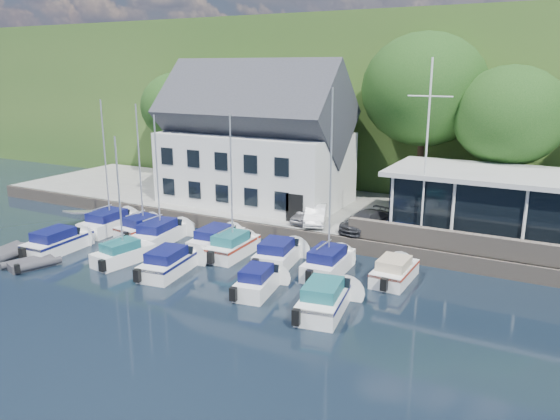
{
  "coord_description": "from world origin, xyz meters",
  "views": [
    {
      "loc": [
        14.84,
        -20.08,
        11.44
      ],
      "look_at": [
        -0.76,
        9.0,
        2.77
      ],
      "focal_mm": 35.0,
      "sensor_mm": 36.0,
      "label": 1
    }
  ],
  "objects_px": {
    "flagpole": "(426,152)",
    "boat_r2_3": "(258,279)",
    "car_white": "(316,214)",
    "boat_r2_4": "(325,296)",
    "car_blue": "(407,222)",
    "boat_r1_6": "(330,191)",
    "boat_r2_2": "(170,260)",
    "boat_r2_1": "(119,194)",
    "boat_r1_0": "(106,167)",
    "boat_r1_5": "(278,252)",
    "boat_r1_3": "(217,237)",
    "dinghy_1": "(31,262)",
    "car_dgrey": "(365,221)",
    "boat_r1_1": "(140,172)",
    "boat_r1_7": "(395,269)",
    "boat_r2_0": "(58,240)",
    "dinghy_0": "(7,251)",
    "boat_r1_4": "(231,183)",
    "boat_r1_2": "(157,175)",
    "car_silver": "(306,214)",
    "harbor_building": "(255,147)",
    "club_pavilion": "(495,203)"
  },
  "relations": [
    {
      "from": "flagpole",
      "to": "boat_r2_3",
      "type": "xyz_separation_m",
      "value": [
        -5.96,
        -9.83,
        -5.78
      ]
    },
    {
      "from": "car_white",
      "to": "boat_r2_4",
      "type": "relative_size",
      "value": 0.63
    },
    {
      "from": "car_blue",
      "to": "boat_r1_6",
      "type": "xyz_separation_m",
      "value": [
        -2.6,
        -6.86,
        3.15
      ]
    },
    {
      "from": "boat_r2_2",
      "to": "boat_r2_3",
      "type": "bearing_deg",
      "value": -8.01
    },
    {
      "from": "flagpole",
      "to": "boat_r2_1",
      "type": "relative_size",
      "value": 1.29
    },
    {
      "from": "boat_r1_0",
      "to": "boat_r1_5",
      "type": "relative_size",
      "value": 1.65
    },
    {
      "from": "boat_r1_3",
      "to": "dinghy_1",
      "type": "xyz_separation_m",
      "value": [
        -7.55,
        -8.21,
        -0.38
      ]
    },
    {
      "from": "car_dgrey",
      "to": "dinghy_1",
      "type": "bearing_deg",
      "value": -123.99
    },
    {
      "from": "boat_r1_1",
      "to": "boat_r2_1",
      "type": "xyz_separation_m",
      "value": [
        2.52,
        -4.59,
        -0.28
      ]
    },
    {
      "from": "boat_r1_7",
      "to": "boat_r2_2",
      "type": "bearing_deg",
      "value": -156.41
    },
    {
      "from": "car_blue",
      "to": "boat_r1_7",
      "type": "xyz_separation_m",
      "value": [
        1.07,
        -6.21,
        -0.96
      ]
    },
    {
      "from": "car_dgrey",
      "to": "boat_r2_0",
      "type": "bearing_deg",
      "value": -131.78
    },
    {
      "from": "boat_r1_6",
      "to": "dinghy_0",
      "type": "bearing_deg",
      "value": -162.1
    },
    {
      "from": "dinghy_1",
      "to": "boat_r1_1",
      "type": "bearing_deg",
      "value": 97.64
    },
    {
      "from": "boat_r2_0",
      "to": "boat_r2_3",
      "type": "height_order",
      "value": "boat_r2_0"
    },
    {
      "from": "dinghy_0",
      "to": "car_white",
      "type": "bearing_deg",
      "value": 29.12
    },
    {
      "from": "car_blue",
      "to": "boat_r1_4",
      "type": "bearing_deg",
      "value": -127.2
    },
    {
      "from": "boat_r1_2",
      "to": "boat_r1_4",
      "type": "relative_size",
      "value": 0.99
    },
    {
      "from": "car_dgrey",
      "to": "boat_r2_4",
      "type": "relative_size",
      "value": 0.71
    },
    {
      "from": "boat_r1_2",
      "to": "boat_r2_0",
      "type": "bearing_deg",
      "value": -141.16
    },
    {
      "from": "car_white",
      "to": "boat_r2_1",
      "type": "bearing_deg",
      "value": -148.45
    },
    {
      "from": "boat_r1_4",
      "to": "boat_r1_6",
      "type": "distance_m",
      "value": 6.47
    },
    {
      "from": "boat_r1_4",
      "to": "boat_r2_0",
      "type": "distance_m",
      "value": 11.91
    },
    {
      "from": "flagpole",
      "to": "boat_r1_4",
      "type": "bearing_deg",
      "value": -151.01
    },
    {
      "from": "car_silver",
      "to": "boat_r2_2",
      "type": "bearing_deg",
      "value": -112.79
    },
    {
      "from": "harbor_building",
      "to": "boat_r2_3",
      "type": "xyz_separation_m",
      "value": [
        8.25,
        -13.65,
        -4.63
      ]
    },
    {
      "from": "car_white",
      "to": "boat_r1_0",
      "type": "xyz_separation_m",
      "value": [
        -13.69,
        -5.56,
        3.0
      ]
    },
    {
      "from": "car_dgrey",
      "to": "car_blue",
      "type": "bearing_deg",
      "value": 35.68
    },
    {
      "from": "club_pavilion",
      "to": "boat_r2_3",
      "type": "distance_m",
      "value": 16.54
    },
    {
      "from": "car_silver",
      "to": "boat_r2_1",
      "type": "height_order",
      "value": "boat_r2_1"
    },
    {
      "from": "boat_r1_0",
      "to": "boat_r1_3",
      "type": "height_order",
      "value": "boat_r1_0"
    },
    {
      "from": "boat_r1_2",
      "to": "boat_r1_7",
      "type": "relative_size",
      "value": 1.77
    },
    {
      "from": "harbor_building",
      "to": "boat_r2_4",
      "type": "xyz_separation_m",
      "value": [
        12.26,
        -14.16,
        -4.57
      ]
    },
    {
      "from": "boat_r2_3",
      "to": "harbor_building",
      "type": "bearing_deg",
      "value": 111.99
    },
    {
      "from": "boat_r1_6",
      "to": "boat_r2_4",
      "type": "xyz_separation_m",
      "value": [
        1.83,
        -4.72,
        -4.02
      ]
    },
    {
      "from": "boat_r1_2",
      "to": "boat_r1_5",
      "type": "height_order",
      "value": "boat_r1_2"
    },
    {
      "from": "boat_r1_4",
      "to": "boat_r2_1",
      "type": "xyz_separation_m",
      "value": [
        -5.14,
        -4.14,
        -0.38
      ]
    },
    {
      "from": "flagpole",
      "to": "boat_r1_6",
      "type": "relative_size",
      "value": 1.14
    },
    {
      "from": "car_white",
      "to": "boat_r1_6",
      "type": "height_order",
      "value": "boat_r1_6"
    },
    {
      "from": "boat_r1_1",
      "to": "dinghy_0",
      "type": "height_order",
      "value": "boat_r1_1"
    },
    {
      "from": "boat_r2_2",
      "to": "boat_r1_5",
      "type": "bearing_deg",
      "value": 33.27
    },
    {
      "from": "car_white",
      "to": "boat_r1_1",
      "type": "bearing_deg",
      "value": -172.34
    },
    {
      "from": "boat_r1_6",
      "to": "boat_r1_1",
      "type": "bearing_deg",
      "value": 176.23
    },
    {
      "from": "car_dgrey",
      "to": "boat_r2_2",
      "type": "distance_m",
      "value": 13.02
    },
    {
      "from": "boat_r2_1",
      "to": "club_pavilion",
      "type": "bearing_deg",
      "value": 44.08
    },
    {
      "from": "car_dgrey",
      "to": "boat_r1_3",
      "type": "xyz_separation_m",
      "value": [
        -8.32,
        -5.15,
        -0.92
      ]
    },
    {
      "from": "car_white",
      "to": "boat_r2_2",
      "type": "xyz_separation_m",
      "value": [
        -4.55,
        -10.09,
        -0.9
      ]
    },
    {
      "from": "harbor_building",
      "to": "boat_r2_4",
      "type": "bearing_deg",
      "value": -49.12
    },
    {
      "from": "harbor_building",
      "to": "boat_r2_2",
      "type": "xyz_separation_m",
      "value": [
        2.37,
        -13.65,
        -4.61
      ]
    },
    {
      "from": "boat_r2_4",
      "to": "dinghy_1",
      "type": "bearing_deg",
      "value": 179.57
    }
  ]
}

